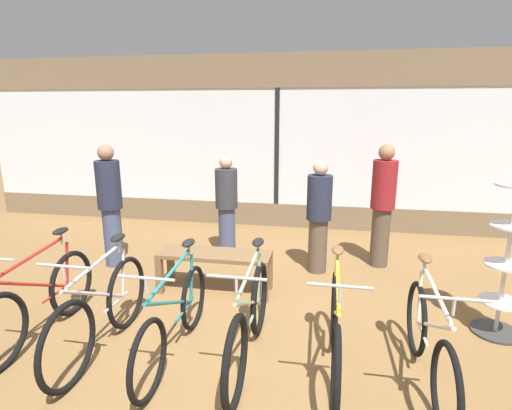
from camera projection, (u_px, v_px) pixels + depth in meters
ground_plane at (223, 341)px, 3.97m from camera, size 24.00×24.00×0.00m
shop_back_wall at (277, 141)px, 7.42m from camera, size 12.00×0.08×3.20m
bicycle_far_left at (40, 302)px, 3.94m from camera, size 0.46×1.76×1.04m
bicycle_left at (101, 312)px, 3.72m from camera, size 0.46×1.73×1.06m
bicycle_center_left at (175, 319)px, 3.65m from camera, size 0.46×1.74×1.01m
bicycle_center_right at (249, 322)px, 3.57m from camera, size 0.46×1.80×1.05m
bicycle_right at (335, 332)px, 3.41m from camera, size 0.46×1.71×1.04m
bicycle_far_right at (429, 344)px, 3.26m from camera, size 0.46×1.69×1.03m
accessory_rack at (505, 271)px, 3.95m from camera, size 0.48×0.48×1.65m
display_bench at (215, 260)px, 4.96m from camera, size 1.40×0.44×0.51m
customer_near_rack at (319, 215)px, 5.47m from camera, size 0.35×0.35×1.57m
customer_by_window at (383, 203)px, 5.65m from camera, size 0.46×0.46×1.77m
customer_mid_floor at (110, 203)px, 5.68m from camera, size 0.45×0.45×1.76m
customer_near_bench at (227, 204)px, 6.12m from camera, size 0.45×0.45×1.55m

